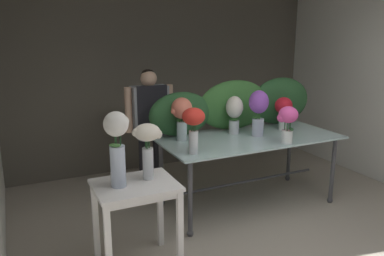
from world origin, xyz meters
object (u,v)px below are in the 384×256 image
(display_table_glass, at_px, (249,146))
(vase_violet_carnations, at_px, (258,109))
(vase_coral_hydrangea, at_px, (182,114))
(vase_fuchsia_dahlias, at_px, (288,121))
(vase_scarlet_tulips, at_px, (194,123))
(vase_cream_lisianthus_tall, at_px, (148,142))
(florist, at_px, (150,119))
(vase_crimson_freesia, at_px, (283,109))
(vase_white_roses_tall, at_px, (117,145))
(side_table_white, at_px, (136,196))
(vase_ivory_snapdragons, at_px, (235,112))

(display_table_glass, distance_m, vase_violet_carnations, 0.44)
(vase_coral_hydrangea, relative_size, vase_fuchsia_dahlias, 1.18)
(vase_scarlet_tulips, height_order, vase_cream_lisianthus_tall, vase_scarlet_tulips)
(display_table_glass, relative_size, florist, 1.31)
(florist, xyz_separation_m, vase_crimson_freesia, (1.49, -0.70, 0.12))
(vase_coral_hydrangea, xyz_separation_m, vase_white_roses_tall, (-0.95, -0.85, -0.00))
(side_table_white, height_order, vase_fuchsia_dahlias, vase_fuchsia_dahlias)
(florist, bearing_deg, vase_crimson_freesia, -25.04)
(vase_crimson_freesia, distance_m, vase_cream_lisianthus_tall, 2.12)
(side_table_white, relative_size, vase_fuchsia_dahlias, 1.91)
(vase_fuchsia_dahlias, bearing_deg, vase_crimson_freesia, 56.20)
(florist, relative_size, vase_crimson_freesia, 3.91)
(display_table_glass, relative_size, vase_fuchsia_dahlias, 5.07)
(vase_fuchsia_dahlias, bearing_deg, display_table_glass, 117.65)
(side_table_white, bearing_deg, vase_ivory_snapdragons, 29.71)
(vase_scarlet_tulips, distance_m, vase_white_roses_tall, 0.93)
(vase_cream_lisianthus_tall, bearing_deg, display_table_glass, 22.82)
(vase_cream_lisianthus_tall, bearing_deg, side_table_white, -158.41)
(vase_violet_carnations, bearing_deg, vase_ivory_snapdragons, 134.75)
(vase_scarlet_tulips, relative_size, vase_white_roses_tall, 0.73)
(vase_violet_carnations, bearing_deg, vase_coral_hydrangea, 167.36)
(side_table_white, height_order, vase_cream_lisianthus_tall, vase_cream_lisianthus_tall)
(vase_coral_hydrangea, distance_m, vase_cream_lisianthus_tall, 1.04)
(vase_scarlet_tulips, bearing_deg, vase_cream_lisianthus_tall, -152.60)
(vase_ivory_snapdragons, height_order, vase_crimson_freesia, vase_ivory_snapdragons)
(florist, relative_size, vase_scarlet_tulips, 3.39)
(vase_scarlet_tulips, relative_size, vase_fuchsia_dahlias, 1.14)
(side_table_white, distance_m, vase_crimson_freesia, 2.31)
(vase_coral_hydrangea, bearing_deg, vase_fuchsia_dahlias, -31.29)
(florist, height_order, vase_white_roses_tall, florist)
(vase_scarlet_tulips, distance_m, vase_cream_lisianthus_tall, 0.66)
(florist, relative_size, vase_fuchsia_dahlias, 3.86)
(side_table_white, relative_size, vase_white_roses_tall, 1.23)
(vase_ivory_snapdragons, bearing_deg, vase_violet_carnations, -45.25)
(vase_crimson_freesia, distance_m, vase_white_roses_tall, 2.40)
(florist, height_order, vase_fuchsia_dahlias, florist)
(side_table_white, bearing_deg, vase_white_roses_tall, 179.91)
(side_table_white, distance_m, vase_white_roses_tall, 0.50)
(display_table_glass, height_order, vase_coral_hydrangea, vase_coral_hydrangea)
(vase_ivory_snapdragons, bearing_deg, vase_fuchsia_dahlias, -63.26)
(vase_ivory_snapdragons, xyz_separation_m, vase_violet_carnations, (0.20, -0.20, 0.05))
(vase_ivory_snapdragons, height_order, vase_fuchsia_dahlias, vase_ivory_snapdragons)
(side_table_white, xyz_separation_m, vase_cream_lisianthus_tall, (0.14, 0.06, 0.45))
(display_table_glass, relative_size, side_table_white, 2.66)
(vase_white_roses_tall, distance_m, vase_cream_lisianthus_tall, 0.28)
(vase_scarlet_tulips, relative_size, vase_coral_hydrangea, 0.96)
(display_table_glass, distance_m, vase_ivory_snapdragons, 0.43)
(vase_ivory_snapdragons, distance_m, vase_crimson_freesia, 0.65)
(florist, xyz_separation_m, vase_cream_lisianthus_tall, (-0.51, -1.40, 0.13))
(vase_coral_hydrangea, bearing_deg, florist, 104.91)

